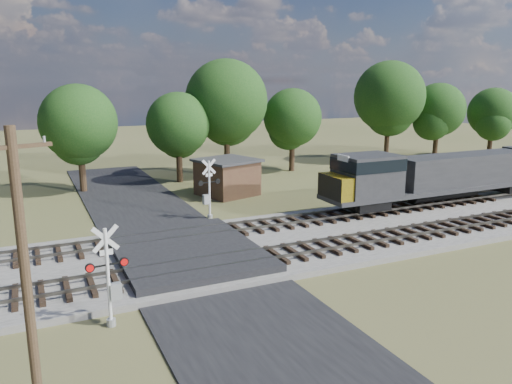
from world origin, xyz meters
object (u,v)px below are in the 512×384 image
utility_pole (25,271)px  crossing_signal_near (111,285)px  crossing_signal_far (208,194)px  equipment_shed (227,177)px

utility_pole → crossing_signal_near: bearing=40.1°
crossing_signal_near → utility_pole: (-2.70, -4.40, 2.58)m
crossing_signal_far → equipment_shed: size_ratio=0.76×
crossing_signal_near → equipment_shed: size_ratio=0.74×
crossing_signal_near → utility_pole: bearing=-127.5°
crossing_signal_near → utility_pole: utility_pole is taller
crossing_signal_near → crossing_signal_far: bearing=50.6°
crossing_signal_near → crossing_signal_far: crossing_signal_far is taller
crossing_signal_far → utility_pole: (-10.95, -16.88, 2.54)m
utility_pole → equipment_shed: size_ratio=1.49×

